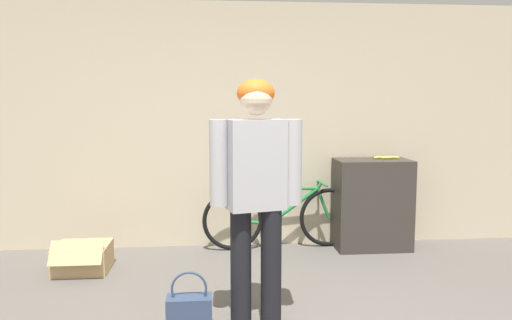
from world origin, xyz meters
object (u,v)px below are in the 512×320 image
object	(u,v)px
bicycle	(281,217)
person	(256,182)
handbag	(189,312)
cardboard_box	(83,258)
banana	(386,157)

from	to	relation	value
bicycle	person	bearing A→B (deg)	-106.29
handbag	cardboard_box	distance (m)	1.69
handbag	cardboard_box	xyz separation A→B (m)	(-1.04, 1.33, -0.01)
banana	person	bearing A→B (deg)	-131.30
cardboard_box	person	bearing A→B (deg)	-39.48
banana	cardboard_box	bearing A→B (deg)	-170.38
banana	cardboard_box	xyz separation A→B (m)	(-3.04, -0.52, -0.85)
bicycle	banana	bearing A→B (deg)	-5.13
bicycle	handbag	xyz separation A→B (m)	(-0.89, -1.89, -0.21)
banana	handbag	xyz separation A→B (m)	(-2.00, -1.84, -0.83)
handbag	bicycle	bearing A→B (deg)	64.76
handbag	cardboard_box	bearing A→B (deg)	128.03
bicycle	banana	size ratio (longest dim) A/B	5.69
person	cardboard_box	bearing A→B (deg)	127.00
banana	handbag	bearing A→B (deg)	-137.36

